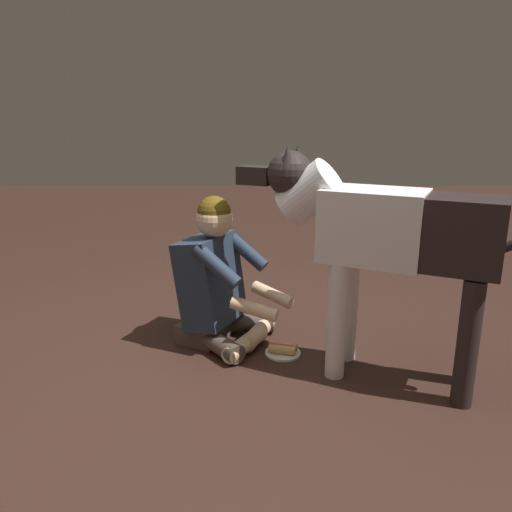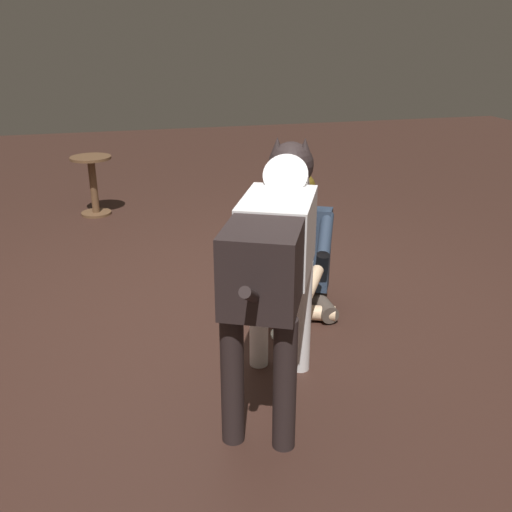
{
  "view_description": "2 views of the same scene",
  "coord_description": "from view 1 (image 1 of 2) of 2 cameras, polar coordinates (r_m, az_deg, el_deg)",
  "views": [
    {
      "loc": [
        -0.39,
        2.31,
        1.33
      ],
      "look_at": [
        -0.38,
        -0.14,
        0.63
      ],
      "focal_mm": 35.43,
      "sensor_mm": 36.0,
      "label": 1
    },
    {
      "loc": [
        -3.36,
        0.62,
        1.68
      ],
      "look_at": [
        -0.44,
        -0.15,
        0.49
      ],
      "focal_mm": 40.2,
      "sensor_mm": 36.0,
      "label": 2
    }
  ],
  "objects": [
    {
      "name": "hot_dog_on_plate",
      "position": [
        2.93,
        3.05,
        -10.52
      ],
      "size": [
        0.2,
        0.2,
        0.06
      ],
      "color": "white",
      "rests_on": "ground"
    },
    {
      "name": "ground_plane",
      "position": [
        2.69,
        -8.3,
        -13.91
      ],
      "size": [
        14.44,
        14.44,
        0.0
      ],
      "primitive_type": "plane",
      "color": "#36201A"
    },
    {
      "name": "person_sitting_on_floor",
      "position": [
        2.98,
        -4.36,
        -3.12
      ],
      "size": [
        0.72,
        0.62,
        0.88
      ],
      "color": "#4D4139",
      "rests_on": "ground"
    },
    {
      "name": "large_dog",
      "position": [
        2.54,
        14.28,
        2.38
      ],
      "size": [
        1.38,
        0.75,
        1.17
      ],
      "color": "white",
      "rests_on": "ground"
    }
  ]
}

